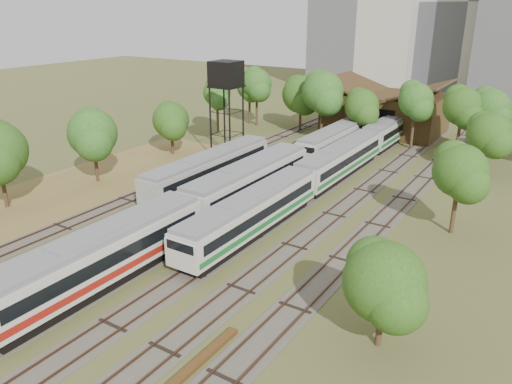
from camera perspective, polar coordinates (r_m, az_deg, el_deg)
The scene contains 13 objects.
ground at distance 30.81m, azimuth -23.18°, elevation -15.68°, with size 240.00×240.00×0.00m, color #475123.
tracks at distance 47.32m, azimuth 1.52°, elevation -0.92°, with size 24.60×80.00×0.19m.
railcar_red_set at distance 39.61m, azimuth -7.84°, elevation -2.46°, with size 3.07×34.57×3.80m.
railcar_green_set at distance 54.29m, azimuth 9.60°, elevation 3.62°, with size 2.76×52.08×3.41m.
railcar_rear at distance 62.49m, azimuth 9.01°, elevation 5.88°, with size 2.74×16.08×3.39m.
old_grey_coach at distance 50.95m, azimuth -5.31°, elevation 2.72°, with size 2.71×18.00×3.35m.
water_tower at distance 59.76m, azimuth -3.45°, elevation 13.04°, with size 3.28×3.28×11.35m.
rail_pile_far at distance 26.82m, azimuth -7.83°, elevation -19.66°, with size 0.51×8.14×0.26m, color #583919.
maintenance_shed at distance 75.75m, azimuth 14.52°, elevation 8.92°, with size 16.45×11.55×7.58m.
tree_band_left at distance 52.13m, azimuth -21.87°, elevation 5.82°, with size 6.85×65.01×8.47m.
tree_band_far at distance 66.06m, azimuth 18.29°, elevation 9.78°, with size 50.99×9.45×9.45m.
tree_band_right at distance 43.20m, azimuth 22.17°, elevation 1.74°, with size 4.95×38.73×7.40m.
tower_centre at distance 114.49m, azimuth 24.00°, elevation 19.25°, with size 20.00×18.00×36.00m, color #ADAB9D.
Camera 1 is at (22.02, -12.73, 17.38)m, focal length 35.00 mm.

